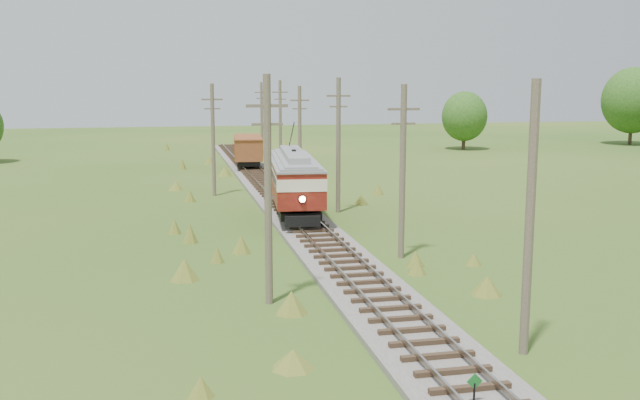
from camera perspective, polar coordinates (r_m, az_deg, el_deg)
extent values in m
cube|color=#605B54|center=(50.45, -2.88, -0.38)|extent=(3.60, 96.00, 0.25)
cube|color=#726659|center=(50.28, -3.69, -0.01)|extent=(0.08, 96.00, 0.17)
cube|color=#726659|center=(50.51, -2.08, 0.05)|extent=(0.08, 96.00, 0.17)
cube|color=#2D2116|center=(50.41, -2.89, -0.15)|extent=(2.40, 96.00, 0.16)
cylinder|color=black|center=(20.09, 12.22, -15.17)|extent=(0.06, 0.06, 0.80)
cube|color=#197226|center=(19.91, 12.26, -13.99)|extent=(0.45, 0.03, 0.45)
cube|color=black|center=(46.37, -2.09, -0.13)|extent=(3.48, 11.31, 0.45)
cube|color=#650D0F|center=(46.22, -2.09, 1.10)|extent=(4.00, 12.31, 1.11)
cube|color=#F0E4C4|center=(46.10, -2.10, 2.22)|extent=(4.03, 12.38, 0.71)
cube|color=black|center=(46.10, -2.10, 2.22)|extent=(4.00, 11.84, 0.55)
cube|color=#650D0F|center=(46.04, -2.10, 2.84)|extent=(4.00, 12.31, 0.30)
cube|color=gray|center=(46.00, -2.11, 3.25)|extent=(4.06, 12.44, 0.38)
cube|color=gray|center=(45.96, -2.11, 3.68)|extent=(2.15, 9.15, 0.40)
sphere|color=#FFF2BF|center=(40.16, -1.42, 0.07)|extent=(0.36, 0.36, 0.36)
cylinder|color=black|center=(47.67, -2.29, 5.26)|extent=(0.52, 4.68, 1.94)
cylinder|color=black|center=(41.83, -2.63, -1.25)|extent=(0.20, 0.81, 0.81)
cylinder|color=black|center=(41.96, -0.57, -1.20)|extent=(0.20, 0.81, 0.81)
cylinder|color=black|center=(50.84, -3.34, 0.65)|extent=(0.20, 0.81, 0.81)
cylinder|color=black|center=(50.95, -1.64, 0.68)|extent=(0.20, 0.81, 0.81)
cube|color=black|center=(72.47, -5.77, 3.19)|extent=(2.75, 7.47, 0.51)
cube|color=brown|center=(72.34, -5.79, 4.19)|extent=(3.35, 8.33, 2.03)
cube|color=brown|center=(72.25, -5.80, 5.03)|extent=(3.42, 8.49, 0.12)
cylinder|color=black|center=(70.03, -6.35, 3.01)|extent=(0.19, 0.82, 0.81)
cylinder|color=black|center=(70.06, -5.10, 3.03)|extent=(0.19, 0.82, 0.81)
cylinder|color=black|center=(74.87, -6.40, 3.42)|extent=(0.19, 0.82, 0.81)
cylinder|color=black|center=(74.90, -5.23, 3.44)|extent=(0.19, 0.82, 0.81)
cone|color=gray|center=(66.33, -1.25, 2.42)|extent=(3.39, 3.39, 1.27)
cone|color=gray|center=(65.50, -0.34, 2.10)|extent=(1.90, 1.90, 0.74)
cylinder|color=brown|center=(23.32, 16.43, -1.57)|extent=(0.30, 0.30, 8.80)
cylinder|color=brown|center=(35.21, 6.62, 2.19)|extent=(0.30, 0.30, 8.60)
cube|color=brown|center=(34.96, 6.71, 7.23)|extent=(1.60, 0.12, 0.12)
cube|color=brown|center=(35.00, 6.69, 6.09)|extent=(1.20, 0.10, 0.10)
cylinder|color=brown|center=(47.59, 1.48, 4.35)|extent=(0.30, 0.30, 9.00)
cube|color=brown|center=(47.42, 1.49, 8.33)|extent=(1.60, 0.12, 0.12)
cube|color=brown|center=(47.44, 1.49, 7.48)|extent=(1.20, 0.10, 0.10)
cylinder|color=brown|center=(60.25, -1.63, 5.12)|extent=(0.30, 0.30, 8.40)
cube|color=brown|center=(60.10, -1.64, 7.98)|extent=(1.60, 0.12, 0.12)
cube|color=brown|center=(60.12, -1.64, 7.31)|extent=(1.20, 0.10, 0.10)
cylinder|color=brown|center=(73.09, -3.20, 6.06)|extent=(0.30, 0.30, 8.90)
cube|color=brown|center=(72.97, -3.22, 8.61)|extent=(1.60, 0.12, 0.12)
cube|color=brown|center=(72.99, -3.21, 8.06)|extent=(1.20, 0.10, 0.10)
cylinder|color=brown|center=(85.91, -4.69, 6.47)|extent=(0.30, 0.30, 8.70)
cube|color=brown|center=(85.81, -4.72, 8.57)|extent=(1.60, 0.12, 0.12)
cube|color=brown|center=(85.83, -4.71, 8.10)|extent=(1.20, 0.10, 0.10)
cylinder|color=brown|center=(27.65, -4.18, 0.68)|extent=(0.30, 0.30, 9.00)
cube|color=brown|center=(27.35, -4.26, 7.53)|extent=(1.60, 0.12, 0.12)
cube|color=brown|center=(27.38, -4.25, 6.06)|extent=(1.20, 0.10, 0.10)
cylinder|color=brown|center=(55.36, -8.55, 4.75)|extent=(0.30, 0.30, 8.60)
cube|color=brown|center=(55.20, -8.63, 7.96)|extent=(1.60, 0.12, 0.12)
cube|color=brown|center=(55.22, -8.61, 7.23)|extent=(1.20, 0.10, 0.10)
cylinder|color=#38281C|center=(109.88, 23.59, 5.02)|extent=(0.50, 0.50, 3.60)
ellipsoid|color=#214A16|center=(109.69, 23.74, 7.31)|extent=(8.40, 8.40, 9.24)
cylinder|color=#38281C|center=(95.28, 11.42, 4.74)|extent=(0.50, 0.50, 2.52)
ellipsoid|color=#214A16|center=(95.09, 11.48, 6.59)|extent=(5.88, 5.88, 6.47)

